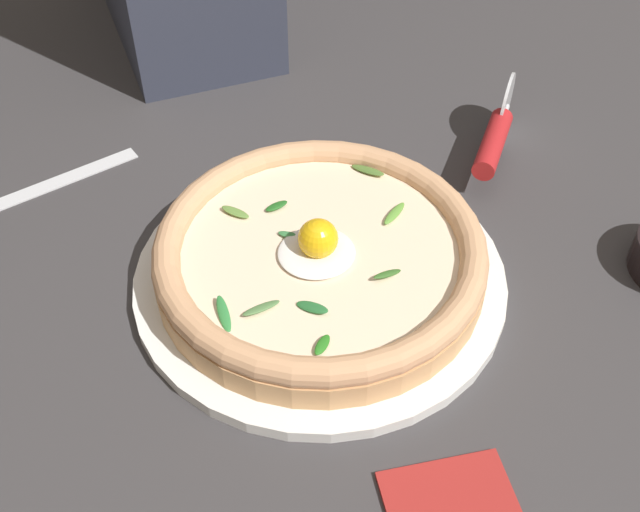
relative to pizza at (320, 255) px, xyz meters
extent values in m
cube|color=#393738|center=(-0.03, 0.02, -0.05)|extent=(2.40, 2.40, 0.03)
cylinder|color=white|center=(0.00, 0.00, -0.03)|extent=(0.32, 0.32, 0.01)
cylinder|color=tan|center=(0.00, 0.00, -0.01)|extent=(0.28, 0.28, 0.02)
torus|color=tan|center=(0.00, 0.00, 0.01)|extent=(0.28, 0.28, 0.02)
cylinder|color=#F9DEBB|center=(0.00, 0.00, 0.00)|extent=(0.24, 0.24, 0.00)
ellipsoid|color=white|center=(0.00, 0.01, 0.01)|extent=(0.07, 0.06, 0.01)
sphere|color=yellow|center=(0.00, 0.00, 0.02)|extent=(0.03, 0.03, 0.03)
ellipsoid|color=#325F23|center=(-0.05, 0.04, 0.01)|extent=(0.03, 0.01, 0.01)
ellipsoid|color=#527832|center=(-0.07, -0.09, 0.01)|extent=(0.03, 0.03, 0.01)
ellipsoid|color=#3C8948|center=(0.02, -0.02, 0.01)|extent=(0.02, 0.02, 0.00)
ellipsoid|color=#5B9535|center=(-0.07, -0.02, 0.01)|extent=(0.03, 0.03, 0.00)
ellipsoid|color=#286C33|center=(0.02, 0.06, 0.01)|extent=(0.03, 0.02, 0.01)
ellipsoid|color=#25721C|center=(0.02, 0.10, 0.01)|extent=(0.02, 0.02, 0.01)
ellipsoid|color=olive|center=(0.06, -0.06, 0.01)|extent=(0.03, 0.03, 0.01)
ellipsoid|color=#226220|center=(0.02, -0.06, 0.01)|extent=(0.02, 0.02, 0.00)
ellipsoid|color=#4E7A42|center=(0.06, 0.05, 0.01)|extent=(0.03, 0.02, 0.01)
ellipsoid|color=#2E803B|center=(0.09, 0.05, 0.01)|extent=(0.01, 0.03, 0.01)
cylinder|color=silver|center=(-0.24, -0.16, 0.00)|extent=(0.04, 0.06, 0.07)
cylinder|color=silver|center=(-0.23, -0.15, 0.00)|extent=(0.02, 0.02, 0.01)
cylinder|color=red|center=(-0.20, -0.11, 0.00)|extent=(0.07, 0.09, 0.02)
cube|color=silver|center=(0.22, -0.20, -0.03)|extent=(0.15, 0.07, 0.00)
cylinder|color=silver|center=(0.07, -0.36, 0.03)|extent=(0.07, 0.07, 0.14)
cylinder|color=white|center=(0.07, -0.36, -0.02)|extent=(0.06, 0.06, 0.03)
camera|label=1|loc=(0.11, 0.44, 0.46)|focal=43.14mm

